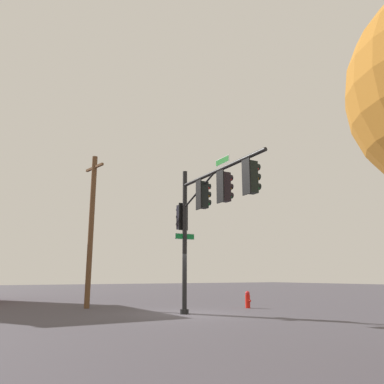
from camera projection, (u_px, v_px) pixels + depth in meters
ground_plane at (184, 314)px, 16.16m from camera, size 120.00×120.00×0.00m
signal_pole_assembly at (206, 206)px, 15.49m from camera, size 6.44×0.96×6.21m
utility_pole at (91, 227)px, 19.84m from camera, size 1.79×0.44×7.82m
fire_hydrant at (248, 300)px, 19.26m from camera, size 0.33×0.24×0.83m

